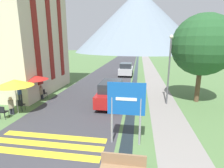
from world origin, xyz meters
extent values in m
plane|color=#517542|center=(0.00, 20.00, 0.00)|extent=(160.00, 160.00, 0.00)
cube|color=#38383D|center=(-2.50, 30.00, 0.00)|extent=(6.40, 60.00, 0.01)
cube|color=gray|center=(3.60, 30.00, 0.00)|extent=(2.20, 60.00, 0.01)
cube|color=black|center=(1.20, 30.00, 0.00)|extent=(0.60, 60.00, 0.00)
cube|color=yellow|center=(-2.50, 2.79, 0.01)|extent=(5.44, 0.44, 0.01)
cube|color=yellow|center=(-2.50, 3.49, 0.01)|extent=(5.44, 0.44, 0.01)
cube|color=yellow|center=(-2.50, 4.19, 0.01)|extent=(5.44, 0.44, 0.01)
cone|color=slate|center=(0.73, 88.74, 14.82)|extent=(63.01, 63.01, 29.64)
cube|color=beige|center=(-9.40, 12.00, 5.09)|extent=(5.94, 8.03, 10.17)
cube|color=maroon|center=(-6.40, 9.79, 5.09)|extent=(0.06, 0.70, 7.63)
cube|color=maroon|center=(-6.40, 12.00, 5.09)|extent=(0.06, 0.70, 7.63)
cube|color=maroon|center=(-6.40, 14.21, 5.09)|extent=(0.06, 0.70, 7.63)
cylinder|color=gray|center=(0.49, 4.17, 1.14)|extent=(0.10, 0.10, 2.28)
cylinder|color=gray|center=(1.79, 4.17, 1.14)|extent=(0.10, 0.10, 2.28)
cube|color=#1451AD|center=(1.14, 4.15, 2.23)|extent=(1.71, 0.05, 1.51)
cube|color=white|center=(1.14, 4.12, 2.23)|extent=(0.94, 0.02, 0.14)
cube|color=#846647|center=(1.20, 2.40, 0.43)|extent=(1.70, 0.08, 0.45)
cube|color=#A31919|center=(-0.40, 9.55, 0.72)|extent=(1.78, 4.49, 0.84)
cube|color=#23282D|center=(-0.40, 9.33, 1.48)|extent=(1.51, 2.47, 0.68)
cylinder|color=black|center=(-1.25, 10.95, 0.30)|extent=(0.18, 0.60, 0.60)
cylinder|color=black|center=(0.45, 10.95, 0.30)|extent=(0.18, 0.60, 0.60)
cylinder|color=black|center=(-1.25, 8.16, 0.30)|extent=(0.18, 0.60, 0.60)
cylinder|color=black|center=(0.45, 8.16, 0.30)|extent=(0.18, 0.60, 0.60)
cube|color=#B2B2B7|center=(-0.19, 21.67, 0.72)|extent=(1.87, 3.86, 0.84)
cube|color=#23282D|center=(-0.19, 21.48, 1.48)|extent=(1.59, 2.12, 0.68)
cylinder|color=black|center=(-1.08, 22.87, 0.30)|extent=(0.18, 0.60, 0.60)
cylinder|color=black|center=(0.71, 22.87, 0.30)|extent=(0.18, 0.60, 0.60)
cylinder|color=black|center=(-1.08, 20.48, 0.30)|extent=(0.18, 0.60, 0.60)
cylinder|color=black|center=(0.71, 20.48, 0.30)|extent=(0.18, 0.60, 0.60)
cube|color=black|center=(-6.63, 5.81, 0.45)|extent=(0.40, 0.40, 0.04)
cube|color=black|center=(-6.63, 5.63, 0.65)|extent=(0.40, 0.04, 0.40)
cylinder|color=black|center=(-6.80, 5.98, 0.23)|extent=(0.03, 0.03, 0.45)
cylinder|color=black|center=(-6.46, 5.98, 0.23)|extent=(0.03, 0.03, 0.45)
cylinder|color=black|center=(-6.80, 5.64, 0.23)|extent=(0.03, 0.03, 0.45)
cylinder|color=black|center=(-6.46, 5.64, 0.23)|extent=(0.03, 0.03, 0.45)
cube|color=black|center=(-6.30, 9.96, 0.45)|extent=(0.40, 0.40, 0.04)
cube|color=black|center=(-6.30, 9.78, 0.65)|extent=(0.40, 0.04, 0.40)
cylinder|color=black|center=(-6.47, 10.13, 0.23)|extent=(0.03, 0.03, 0.45)
cylinder|color=black|center=(-6.13, 10.13, 0.23)|extent=(0.03, 0.03, 0.45)
cylinder|color=black|center=(-6.47, 9.79, 0.23)|extent=(0.03, 0.03, 0.45)
cylinder|color=black|center=(-6.13, 9.79, 0.23)|extent=(0.03, 0.03, 0.45)
cube|color=black|center=(-6.73, 8.63, 0.45)|extent=(0.40, 0.40, 0.04)
cube|color=black|center=(-6.73, 8.45, 0.65)|extent=(0.40, 0.04, 0.40)
cylinder|color=black|center=(-6.90, 8.80, 0.23)|extent=(0.03, 0.03, 0.45)
cylinder|color=black|center=(-6.56, 8.80, 0.23)|extent=(0.03, 0.03, 0.45)
cylinder|color=black|center=(-6.90, 8.46, 0.23)|extent=(0.03, 0.03, 0.45)
cylinder|color=black|center=(-6.56, 8.46, 0.23)|extent=(0.03, 0.03, 0.45)
cube|color=black|center=(-6.41, 7.11, 0.45)|extent=(0.40, 0.40, 0.04)
cube|color=black|center=(-6.41, 6.93, 0.65)|extent=(0.40, 0.04, 0.40)
cylinder|color=black|center=(-6.58, 7.28, 0.23)|extent=(0.03, 0.03, 0.45)
cylinder|color=black|center=(-6.24, 7.28, 0.23)|extent=(0.03, 0.03, 0.45)
cylinder|color=black|center=(-6.58, 6.94, 0.23)|extent=(0.03, 0.03, 0.45)
cylinder|color=black|center=(-6.24, 6.94, 0.23)|extent=(0.03, 0.03, 0.45)
cylinder|color=#B7B2A8|center=(-6.37, 6.71, 1.11)|extent=(0.06, 0.06, 2.22)
cone|color=yellow|center=(-6.37, 6.71, 2.12)|extent=(2.40, 2.40, 0.44)
cylinder|color=#B7B2A8|center=(-6.59, 9.10, 1.05)|extent=(0.06, 0.06, 2.10)
cone|color=red|center=(-6.59, 9.10, 2.00)|extent=(2.31, 2.31, 0.37)
cylinder|color=#282833|center=(-6.69, 6.42, 0.23)|extent=(0.14, 0.14, 0.46)
cylinder|color=#282833|center=(-6.51, 6.42, 0.23)|extent=(0.14, 0.14, 0.46)
cylinder|color=gray|center=(-6.60, 6.42, 0.74)|extent=(0.32, 0.32, 0.56)
sphere|color=beige|center=(-6.60, 6.42, 1.12)|extent=(0.22, 0.22, 0.22)
cylinder|color=#282833|center=(-7.16, 7.99, 0.47)|extent=(0.14, 0.14, 0.93)
cylinder|color=#282833|center=(-6.98, 7.99, 0.47)|extent=(0.14, 0.14, 0.93)
cylinder|color=navy|center=(-7.07, 7.99, 1.27)|extent=(0.32, 0.32, 0.68)
sphere|color=beige|center=(-7.07, 7.99, 1.71)|extent=(0.22, 0.22, 0.22)
cylinder|color=#282833|center=(-6.47, 9.70, 0.23)|extent=(0.14, 0.14, 0.46)
cylinder|color=#282833|center=(-6.29, 9.70, 0.23)|extent=(0.14, 0.14, 0.46)
cylinder|color=gray|center=(-6.38, 9.70, 0.73)|extent=(0.32, 0.32, 0.54)
sphere|color=#9E755B|center=(-6.38, 9.70, 1.10)|extent=(0.22, 0.22, 0.22)
cylinder|color=#515156|center=(3.87, 10.12, 2.48)|extent=(0.12, 0.12, 4.96)
sphere|color=silver|center=(3.87, 10.12, 5.08)|extent=(0.28, 0.28, 0.28)
cylinder|color=brown|center=(6.37, 11.14, 1.26)|extent=(0.36, 0.36, 2.52)
sphere|color=#235128|center=(6.37, 11.14, 4.50)|extent=(4.65, 4.65, 4.65)
camera|label=1|loc=(1.64, -3.29, 4.69)|focal=28.00mm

